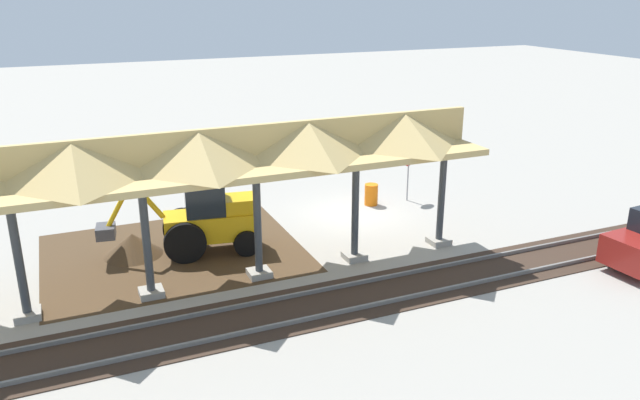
# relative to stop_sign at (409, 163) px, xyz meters

# --- Properties ---
(ground_plane) EXTENTS (120.00, 120.00, 0.00)m
(ground_plane) POSITION_rel_stop_sign_xyz_m (2.94, 0.73, -1.66)
(ground_plane) COLOR #9E998E
(dirt_work_zone) EXTENTS (8.60, 7.00, 0.01)m
(dirt_work_zone) POSITION_rel_stop_sign_xyz_m (10.33, 1.71, -1.65)
(dirt_work_zone) COLOR #4C3823
(dirt_work_zone) RESTS_ON ground
(platform_canopy) EXTENTS (18.04, 3.20, 4.90)m
(platform_canopy) POSITION_rel_stop_sign_xyz_m (9.86, 4.62, 2.51)
(platform_canopy) COLOR #9E998E
(platform_canopy) RESTS_ON ground
(rail_tracks) EXTENTS (60.00, 2.58, 0.15)m
(rail_tracks) POSITION_rel_stop_sign_xyz_m (2.94, 7.17, -1.63)
(rail_tracks) COLOR slate
(rail_tracks) RESTS_ON ground
(stop_sign) EXTENTS (0.71, 0.34, 2.30)m
(stop_sign) POSITION_rel_stop_sign_xyz_m (0.00, 0.00, 0.00)
(stop_sign) COLOR gray
(stop_sign) RESTS_ON ground
(backhoe) EXTENTS (5.46, 2.12, 2.82)m
(backhoe) POSITION_rel_stop_sign_xyz_m (9.19, 2.07, -0.40)
(backhoe) COLOR #EAB214
(backhoe) RESTS_ON ground
(dirt_mound) EXTENTS (4.00, 4.00, 1.55)m
(dirt_mound) POSITION_rel_stop_sign_xyz_m (11.64, 1.33, -1.66)
(dirt_mound) COLOR #4C3823
(dirt_mound) RESTS_ON ground
(traffic_barrel) EXTENTS (0.56, 0.56, 0.90)m
(traffic_barrel) POSITION_rel_stop_sign_xyz_m (1.69, -0.11, -1.21)
(traffic_barrel) COLOR orange
(traffic_barrel) RESTS_ON ground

